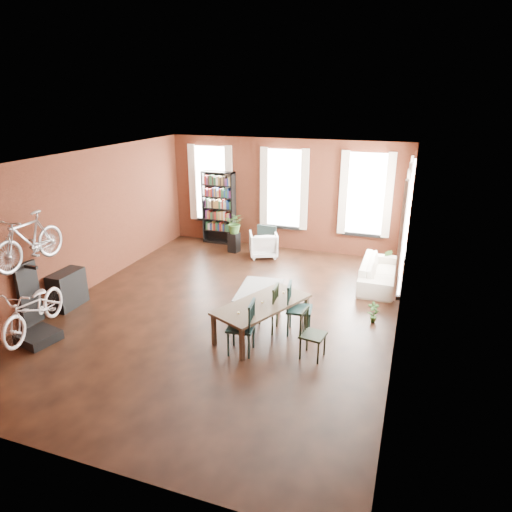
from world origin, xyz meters
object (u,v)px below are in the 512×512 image
at_px(dining_chair_b, 266,308).
at_px(dining_chair_c, 313,335).
at_px(bike_trainer, 39,337).
at_px(dining_table, 262,319).
at_px(plant_stand, 234,242).
at_px(dining_chair_a, 241,327).
at_px(dining_chair_d, 299,309).
at_px(cream_sofa, 379,268).
at_px(console_table, 68,289).
at_px(bicycle_floor, 30,287).
at_px(white_armchair, 263,243).
at_px(bookshelf, 219,208).

distance_m(dining_chair_b, dining_chair_c, 1.27).
relative_size(dining_chair_c, bike_trainer, 1.40).
distance_m(dining_table, plant_stand, 4.89).
relative_size(dining_chair_a, dining_chair_b, 1.04).
bearing_deg(dining_chair_c, dining_chair_d, 37.88).
height_order(dining_chair_b, cream_sofa, dining_chair_b).
distance_m(dining_table, dining_chair_d, 0.74).
bearing_deg(plant_stand, console_table, -114.05).
relative_size(dining_chair_a, plant_stand, 1.76).
distance_m(dining_chair_b, cream_sofa, 3.59).
relative_size(dining_chair_b, bicycle_floor, 0.52).
height_order(dining_chair_a, cream_sofa, dining_chair_a).
bearing_deg(dining_chair_b, white_armchair, -163.42).
height_order(bike_trainer, console_table, console_table).
height_order(dining_chair_a, dining_chair_d, dining_chair_d).
relative_size(white_armchair, bike_trainer, 1.24).
height_order(bookshelf, console_table, bookshelf).
xyz_separation_m(dining_table, dining_chair_c, (1.09, -0.47, 0.11)).
xyz_separation_m(dining_chair_b, cream_sofa, (1.87, 3.06, -0.07)).
bearing_deg(plant_stand, dining_chair_d, -53.36).
relative_size(bookshelf, bike_trainer, 3.50).
bearing_deg(bookshelf, dining_chair_b, -57.08).
distance_m(plant_stand, bicycle_floor, 6.17).
bearing_deg(dining_chair_d, white_armchair, 19.30).
distance_m(dining_chair_b, bike_trainer, 4.30).
xyz_separation_m(dining_chair_a, white_armchair, (-1.25, 4.94, -0.11)).
height_order(cream_sofa, plant_stand, cream_sofa).
relative_size(dining_chair_b, dining_chair_d, 0.94).
bearing_deg(dining_table, bicycle_floor, -132.85).
bearing_deg(white_armchair, dining_chair_c, 94.05).
height_order(dining_table, dining_chair_b, dining_chair_b).
bearing_deg(dining_table, dining_chair_c, 1.28).
xyz_separation_m(cream_sofa, plant_stand, (-4.20, 1.04, -0.12)).
bearing_deg(plant_stand, cream_sofa, -13.90).
xyz_separation_m(dining_chair_b, dining_chair_d, (0.64, 0.10, 0.03)).
distance_m(dining_chair_c, bike_trainer, 5.10).
height_order(dining_chair_d, console_table, dining_chair_d).
bearing_deg(bookshelf, cream_sofa, -18.95).
bearing_deg(cream_sofa, plant_stand, 76.10).
relative_size(bookshelf, bicycle_floor, 1.21).
height_order(plant_stand, bicycle_floor, bicycle_floor).
bearing_deg(cream_sofa, bike_trainer, 130.63).
bearing_deg(white_armchair, cream_sofa, 139.78).
bearing_deg(cream_sofa, dining_chair_a, 153.05).
relative_size(dining_chair_a, white_armchair, 1.28).
bearing_deg(dining_chair_d, dining_table, 106.07).
distance_m(dining_chair_d, cream_sofa, 3.21).
xyz_separation_m(dining_chair_a, console_table, (-4.20, 0.48, -0.10)).
bearing_deg(dining_chair_d, console_table, 87.86).
distance_m(cream_sofa, plant_stand, 4.33).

